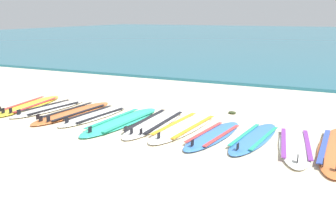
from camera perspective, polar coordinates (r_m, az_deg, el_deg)
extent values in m
plane|color=beige|center=(7.38, -4.08, -3.41)|extent=(80.00, 80.00, 0.00)
cube|color=#23667A|center=(41.49, 20.02, 10.26)|extent=(80.00, 60.00, 0.10)
ellipsoid|color=yellow|center=(9.55, -20.96, -0.06)|extent=(0.78, 2.28, 0.07)
cube|color=#D13838|center=(9.67, -21.91, 0.27)|extent=(0.23, 1.56, 0.01)
cube|color=#D13838|center=(9.41, -20.04, 0.09)|extent=(0.23, 1.56, 0.01)
cube|color=black|center=(8.90, -24.54, -0.79)|extent=(0.02, 0.09, 0.11)
cube|color=black|center=(9.04, -24.99, -0.62)|extent=(0.02, 0.09, 0.11)
cube|color=black|center=(8.84, -23.54, -0.79)|extent=(0.02, 0.09, 0.11)
ellipsoid|color=silver|center=(9.09, -18.13, -0.50)|extent=(0.89, 2.15, 0.07)
cube|color=black|center=(9.23, -18.86, -0.08)|extent=(0.33, 1.45, 0.01)
cube|color=black|center=(8.94, -17.42, -0.42)|extent=(0.33, 1.45, 0.01)
cube|color=black|center=(8.62, -22.45, -1.02)|extent=(0.03, 0.09, 0.11)
ellipsoid|color=orange|center=(8.53, -14.70, -1.19)|extent=(0.85, 2.38, 0.07)
cube|color=black|center=(8.67, -15.69, -0.73)|extent=(0.27, 1.63, 0.01)
cube|color=black|center=(8.37, -13.71, -1.12)|extent=(0.27, 1.63, 0.01)
cube|color=black|center=(7.93, -19.41, -2.02)|extent=(0.02, 0.09, 0.11)
cube|color=black|center=(8.08, -19.81, -1.75)|extent=(0.02, 0.09, 0.11)
cube|color=black|center=(7.84, -18.32, -2.09)|extent=(0.02, 0.09, 0.11)
ellipsoid|color=silver|center=(8.20, -11.40, -1.62)|extent=(0.82, 2.14, 0.07)
cube|color=black|center=(8.31, -12.35, -1.15)|extent=(0.28, 1.45, 0.01)
cube|color=black|center=(8.06, -10.46, -1.54)|extent=(0.28, 1.45, 0.01)
cube|color=black|center=(7.63, -15.66, -2.33)|extent=(0.02, 0.09, 0.11)
ellipsoid|color=#2DB793|center=(7.66, -7.33, -2.56)|extent=(0.86, 2.52, 0.07)
cube|color=teal|center=(7.78, -8.64, -2.03)|extent=(0.26, 1.73, 0.01)
cube|color=teal|center=(7.52, -5.99, -2.51)|extent=(0.26, 1.73, 0.01)
cube|color=black|center=(6.93, -12.18, -3.78)|extent=(0.02, 0.09, 0.11)
ellipsoid|color=white|center=(7.53, -2.06, -2.73)|extent=(0.64, 2.44, 0.07)
cube|color=black|center=(7.62, -3.53, -2.23)|extent=(0.11, 1.70, 0.01)
cube|color=black|center=(7.43, -0.55, -2.64)|extent=(0.11, 1.70, 0.01)
cube|color=black|center=(6.72, -5.77, -4.11)|extent=(0.01, 0.09, 0.11)
cube|color=black|center=(6.85, -6.71, -3.77)|extent=(0.01, 0.09, 0.11)
cube|color=black|center=(6.69, -4.27, -4.16)|extent=(0.01, 0.09, 0.11)
ellipsoid|color=silver|center=(7.26, 2.58, -3.38)|extent=(0.89, 2.51, 0.07)
cube|color=gold|center=(7.35, 1.07, -2.82)|extent=(0.28, 1.72, 0.01)
cube|color=gold|center=(7.16, 4.14, -3.34)|extent=(0.28, 1.72, 0.01)
cube|color=black|center=(6.45, -1.46, -4.81)|extent=(0.02, 0.09, 0.11)
ellipsoid|color=#3875CC|center=(6.79, 7.13, -4.76)|extent=(0.81, 2.07, 0.07)
cube|color=#D13838|center=(6.85, 5.78, -4.17)|extent=(0.29, 1.41, 0.01)
cube|color=#D13838|center=(6.70, 8.54, -4.68)|extent=(0.29, 1.41, 0.01)
cube|color=black|center=(6.10, 3.85, -5.98)|extent=(0.03, 0.09, 0.11)
ellipsoid|color=#3875CC|center=(6.78, 13.41, -5.07)|extent=(0.80, 2.11, 0.07)
cube|color=teal|center=(6.82, 11.97, -4.50)|extent=(0.27, 1.43, 0.01)
cube|color=teal|center=(6.71, 14.93, -4.99)|extent=(0.27, 1.43, 0.01)
cube|color=black|center=(6.03, 10.93, -6.44)|extent=(0.02, 0.09, 0.11)
ellipsoid|color=silver|center=(6.62, 19.42, -5.95)|extent=(0.82, 2.23, 0.07)
cube|color=purple|center=(6.60, 17.74, -5.51)|extent=(0.27, 1.52, 0.01)
cube|color=purple|center=(6.62, 21.14, -5.73)|extent=(0.27, 1.52, 0.01)
cube|color=black|center=(5.80, 19.76, -7.91)|extent=(0.02, 0.09, 0.11)
cube|color=#334CB2|center=(6.67, 23.35, -5.80)|extent=(0.17, 1.79, 0.01)
cube|color=black|center=(5.71, 24.97, -8.74)|extent=(0.02, 0.09, 0.11)
cube|color=black|center=(5.77, 23.25, -8.33)|extent=(0.02, 0.09, 0.11)
ellipsoid|color=#2D381E|center=(8.41, 10.07, -1.18)|extent=(0.18, 0.14, 0.06)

